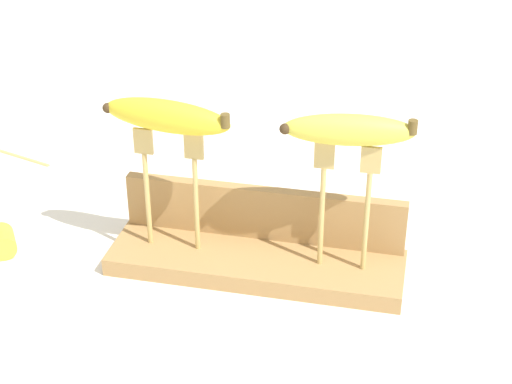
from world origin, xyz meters
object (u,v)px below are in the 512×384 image
banana_raised_left (166,117)px  banana_chunk_near (2,241)px  fork_stand_left (169,180)px  banana_raised_right (349,131)px  fork_stand_right (345,197)px

banana_raised_left → banana_chunk_near: 0.32m
fork_stand_left → banana_raised_left: 0.09m
banana_raised_right → banana_chunk_near: 0.53m
banana_raised_left → banana_raised_right: 0.24m
banana_raised_right → fork_stand_right: bearing=7.4°
banana_raised_left → banana_chunk_near: banana_raised_left is taller
banana_raised_right → banana_chunk_near: bearing=-176.6°
banana_raised_left → fork_stand_right: bearing=-0.0°
banana_raised_left → fork_stand_left: bearing=-8.7°
banana_raised_right → banana_chunk_near: (-0.48, -0.03, -0.21)m
banana_chunk_near → banana_raised_left: bearing=6.7°
fork_stand_right → banana_raised_left: (-0.24, 0.00, 0.09)m
banana_raised_left → banana_raised_right: banana_raised_right is taller
fork_stand_right → banana_raised_right: 0.09m
fork_stand_left → fork_stand_right: bearing=0.0°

